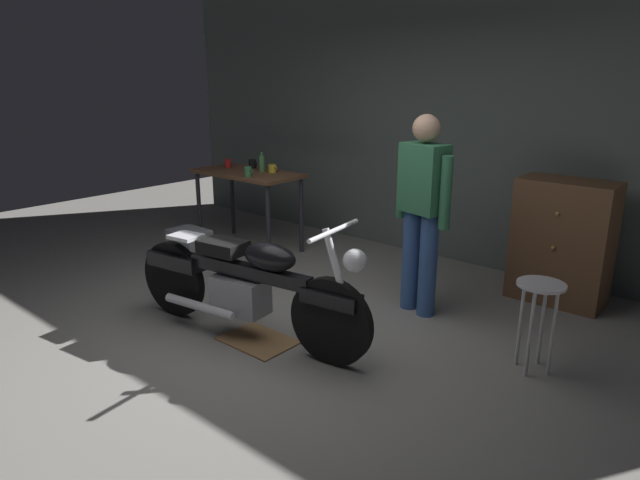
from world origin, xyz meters
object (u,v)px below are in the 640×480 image
wooden_dresser (562,242)px  bottle (262,163)px  person_standing (422,207)px  mug_black_matte (252,164)px  shop_stool (539,303)px  storage_bin (190,245)px  motorcycle (246,283)px  mug_yellow_tall (272,168)px  mug_green_speckled (248,172)px  mug_red_diner (228,163)px

wooden_dresser → bottle: bearing=-169.2°
person_standing → wooden_dresser: 1.37m
person_standing → mug_black_matte: person_standing is taller
shop_stool → storage_bin: shop_stool is taller
motorcycle → mug_yellow_tall: size_ratio=18.15×
person_standing → mug_green_speckled: size_ratio=14.39×
shop_stool → wooden_dresser: bearing=102.5°
shop_stool → mug_red_diner: 4.08m
storage_bin → mug_black_matte: 1.23m
storage_bin → mug_black_matte: size_ratio=3.62×
motorcycle → mug_green_speckled: mug_green_speckled is taller
shop_stool → mug_green_speckled: 3.42m
wooden_dresser → mug_green_speckled: (-3.05, -0.92, 0.40)m
mug_red_diner → mug_green_speckled: bearing=-22.1°
mug_red_diner → wooden_dresser: bearing=10.2°
bottle → motorcycle: bearing=-47.0°
motorcycle → mug_yellow_tall: bearing=122.2°
motorcycle → wooden_dresser: bearing=48.2°
motorcycle → wooden_dresser: 2.80m
mug_green_speckled → mug_red_diner: mug_green_speckled is taller
person_standing → mug_black_matte: (-2.61, 0.53, 0.03)m
storage_bin → bottle: size_ratio=1.83×
mug_red_diner → mug_black_matte: bearing=32.9°
person_standing → mug_green_speckled: (-2.23, 0.11, 0.03)m
person_standing → wooden_dresser: (0.83, 1.02, -0.38)m
motorcycle → person_standing: size_ratio=1.30×
storage_bin → mug_red_diner: (-0.23, 0.79, 0.78)m
mug_green_speckled → mug_red_diner: bearing=157.9°
mug_yellow_tall → mug_red_diner: size_ratio=1.09×
motorcycle → wooden_dresser: (1.56, 2.32, 0.10)m
wooden_dresser → mug_green_speckled: 3.21m
wooden_dresser → bottle: (-3.17, -0.60, 0.45)m
mug_green_speckled → mug_yellow_tall: size_ratio=0.97×
mug_green_speckled → storage_bin: bearing=-126.8°
motorcycle → mug_red_diner: (-2.12, 1.66, 0.50)m
mug_red_diner → bottle: size_ratio=0.46×
bottle → mug_green_speckled: bearing=-70.4°
motorcycle → mug_red_diner: bearing=134.2°
mug_green_speckled → wooden_dresser: bearing=16.7°
mug_yellow_tall → mug_red_diner: 0.65m
wooden_dresser → mug_red_diner: bearing=-169.8°
mug_yellow_tall → mug_black_matte: mug_black_matte is taller
mug_red_diner → bottle: bearing=6.5°
mug_green_speckled → mug_black_matte: size_ratio=0.95×
motorcycle → shop_stool: 2.10m
mug_black_matte → bottle: bottle is taller
person_standing → motorcycle: bearing=73.7°
person_standing → wooden_dresser: person_standing is taller
mug_red_diner → bottle: bottle is taller
wooden_dresser → shop_stool: bearing=-77.5°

